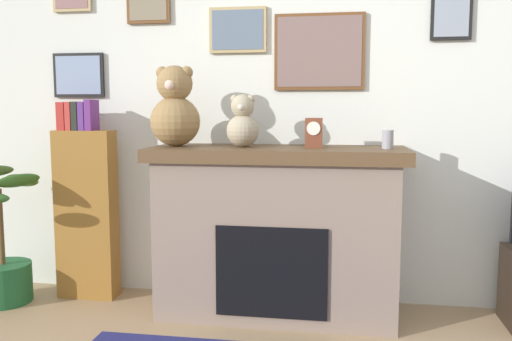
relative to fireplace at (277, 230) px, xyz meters
The scene contains 8 objects.
back_wall 0.88m from the fireplace, 53.99° to the left, with size 5.20×0.15×2.60m.
fireplace is the anchor object (origin of this frame).
bookshelf 1.33m from the fireplace, behind, with size 0.40×0.16×1.35m.
potted_plant 1.84m from the fireplace, behind, with size 0.55×0.56×0.91m.
candle_jar 0.88m from the fireplace, ahead, with size 0.07×0.07×0.11m, color gray.
mantel_clock 0.65m from the fireplace, ahead, with size 0.10×0.08×0.18m.
teddy_bear_tan 0.99m from the fireplace, behind, with size 0.31×0.31×0.50m.
teddy_bear_cream 0.70m from the fireplace, behind, with size 0.20×0.20×0.32m.
Camera 1 is at (0.13, -1.62, 1.29)m, focal length 37.59 mm.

